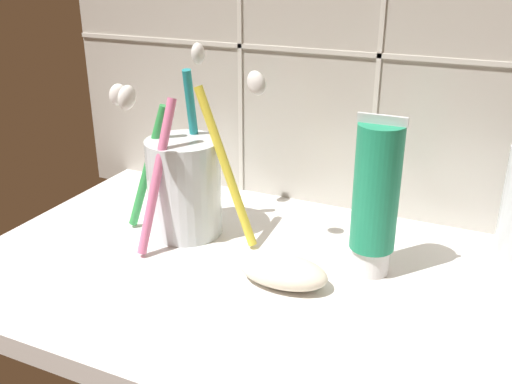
# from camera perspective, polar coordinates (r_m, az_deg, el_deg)

# --- Properties ---
(sink_counter) EXTENTS (0.63, 0.35, 0.02)m
(sink_counter) POSITION_cam_1_polar(r_m,az_deg,el_deg) (0.53, 4.60, -9.67)
(sink_counter) COLOR white
(sink_counter) RESTS_ON ground
(toothbrush_cup) EXTENTS (0.17, 0.13, 0.19)m
(toothbrush_cup) POSITION_cam_1_polar(r_m,az_deg,el_deg) (0.59, -7.19, 0.95)
(toothbrush_cup) COLOR silver
(toothbrush_cup) RESTS_ON sink_counter
(toothpaste_tube) EXTENTS (0.04, 0.04, 0.15)m
(toothpaste_tube) POSITION_cam_1_polar(r_m,az_deg,el_deg) (0.51, 11.87, -0.58)
(toothpaste_tube) COLOR white
(toothpaste_tube) RESTS_ON sink_counter
(soap_bar) EXTENTS (0.08, 0.05, 0.03)m
(soap_bar) POSITION_cam_1_polar(r_m,az_deg,el_deg) (0.51, 2.71, -7.91)
(soap_bar) COLOR silver
(soap_bar) RESTS_ON sink_counter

